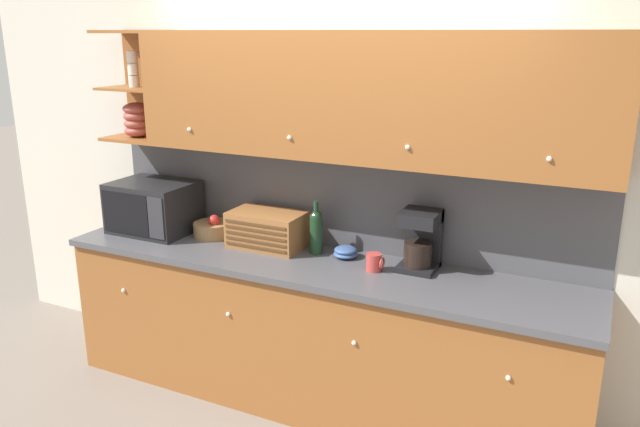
{
  "coord_description": "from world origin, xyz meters",
  "views": [
    {
      "loc": [
        1.54,
        -3.39,
        2.24
      ],
      "look_at": [
        0.0,
        -0.22,
        1.2
      ],
      "focal_mm": 35.0,
      "sensor_mm": 36.0,
      "label": 1
    }
  ],
  "objects_px": {
    "microwave": "(154,207)",
    "fruit_basket": "(213,229)",
    "bowl_stack_on_counter": "(346,252)",
    "wine_bottle": "(316,230)",
    "bread_box": "(267,229)",
    "coffee_maker": "(420,239)",
    "mug": "(374,262)"
  },
  "relations": [
    {
      "from": "microwave",
      "to": "bread_box",
      "type": "distance_m",
      "value": 0.86
    },
    {
      "from": "fruit_basket",
      "to": "wine_bottle",
      "type": "xyz_separation_m",
      "value": [
        0.76,
        0.0,
        0.1
      ]
    },
    {
      "from": "fruit_basket",
      "to": "coffee_maker",
      "type": "relative_size",
      "value": 0.72
    },
    {
      "from": "bread_box",
      "to": "wine_bottle",
      "type": "distance_m",
      "value": 0.33
    },
    {
      "from": "bread_box",
      "to": "coffee_maker",
      "type": "relative_size",
      "value": 1.34
    },
    {
      "from": "microwave",
      "to": "fruit_basket",
      "type": "height_order",
      "value": "microwave"
    },
    {
      "from": "fruit_basket",
      "to": "bowl_stack_on_counter",
      "type": "distance_m",
      "value": 0.95
    },
    {
      "from": "coffee_maker",
      "to": "bowl_stack_on_counter",
      "type": "bearing_deg",
      "value": -176.82
    },
    {
      "from": "bread_box",
      "to": "wine_bottle",
      "type": "xyz_separation_m",
      "value": [
        0.33,
        0.02,
        0.04
      ]
    },
    {
      "from": "coffee_maker",
      "to": "fruit_basket",
      "type": "bearing_deg",
      "value": -178.49
    },
    {
      "from": "wine_bottle",
      "to": "coffee_maker",
      "type": "relative_size",
      "value": 0.96
    },
    {
      "from": "bowl_stack_on_counter",
      "to": "coffee_maker",
      "type": "xyz_separation_m",
      "value": [
        0.45,
        0.02,
        0.14
      ]
    },
    {
      "from": "microwave",
      "to": "wine_bottle",
      "type": "xyz_separation_m",
      "value": [
        1.18,
        0.08,
        -0.02
      ]
    },
    {
      "from": "bowl_stack_on_counter",
      "to": "mug",
      "type": "bearing_deg",
      "value": -28.47
    },
    {
      "from": "wine_bottle",
      "to": "bowl_stack_on_counter",
      "type": "relative_size",
      "value": 2.28
    },
    {
      "from": "microwave",
      "to": "fruit_basket",
      "type": "relative_size",
      "value": 2.14
    },
    {
      "from": "fruit_basket",
      "to": "mug",
      "type": "height_order",
      "value": "fruit_basket"
    },
    {
      "from": "bread_box",
      "to": "mug",
      "type": "bearing_deg",
      "value": -7.07
    },
    {
      "from": "wine_bottle",
      "to": "mug",
      "type": "relative_size",
      "value": 3.25
    },
    {
      "from": "wine_bottle",
      "to": "coffee_maker",
      "type": "bearing_deg",
      "value": 2.95
    },
    {
      "from": "bowl_stack_on_counter",
      "to": "mug",
      "type": "distance_m",
      "value": 0.27
    },
    {
      "from": "microwave",
      "to": "fruit_basket",
      "type": "xyz_separation_m",
      "value": [
        0.42,
        0.08,
        -0.12
      ]
    },
    {
      "from": "bread_box",
      "to": "wine_bottle",
      "type": "height_order",
      "value": "wine_bottle"
    },
    {
      "from": "bowl_stack_on_counter",
      "to": "wine_bottle",
      "type": "bearing_deg",
      "value": -177.59
    },
    {
      "from": "fruit_basket",
      "to": "bread_box",
      "type": "relative_size",
      "value": 0.54
    },
    {
      "from": "fruit_basket",
      "to": "bread_box",
      "type": "height_order",
      "value": "bread_box"
    },
    {
      "from": "fruit_basket",
      "to": "wine_bottle",
      "type": "height_order",
      "value": "wine_bottle"
    },
    {
      "from": "bowl_stack_on_counter",
      "to": "coffee_maker",
      "type": "distance_m",
      "value": 0.47
    },
    {
      "from": "mug",
      "to": "wine_bottle",
      "type": "bearing_deg",
      "value": 164.49
    },
    {
      "from": "microwave",
      "to": "wine_bottle",
      "type": "distance_m",
      "value": 1.18
    },
    {
      "from": "fruit_basket",
      "to": "bowl_stack_on_counter",
      "type": "height_order",
      "value": "fruit_basket"
    },
    {
      "from": "bread_box",
      "to": "mug",
      "type": "xyz_separation_m",
      "value": [
        0.75,
        -0.09,
        -0.06
      ]
    }
  ]
}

